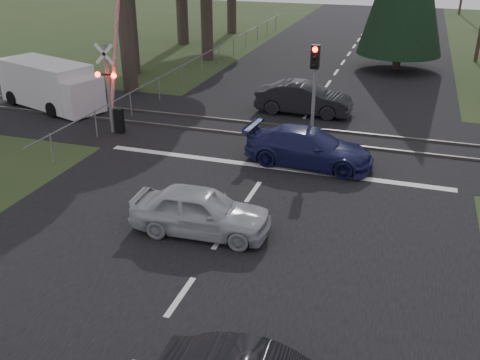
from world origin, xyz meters
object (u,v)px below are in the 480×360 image
at_px(traffic_signal_center, 314,79).
at_px(blue_sedan, 309,147).
at_px(crossing_signal, 113,86).
at_px(silver_car, 201,211).
at_px(dark_car_far, 304,99).
at_px(white_van, 52,85).

relative_size(traffic_signal_center, blue_sedan, 0.86).
xyz_separation_m(crossing_signal, silver_car, (6.62, -6.80, -1.37)).
xyz_separation_m(crossing_signal, traffic_signal_center, (8.27, 0.89, 0.75)).
height_order(crossing_signal, blue_sedan, crossing_signal).
xyz_separation_m(blue_sedan, dark_car_far, (-1.47, 6.10, 0.05)).
height_order(crossing_signal, dark_car_far, crossing_signal).
relative_size(crossing_signal, silver_car, 1.73).
relative_size(traffic_signal_center, silver_car, 1.02).
xyz_separation_m(traffic_signal_center, white_van, (-13.13, 1.45, -1.68)).
relative_size(silver_car, blue_sedan, 0.85).
relative_size(crossing_signal, traffic_signal_center, 1.70).
distance_m(blue_sedan, dark_car_far, 6.28).
bearing_deg(silver_car, crossing_signal, 41.50).
xyz_separation_m(traffic_signal_center, dark_car_far, (-1.20, 4.30, -2.06)).
relative_size(blue_sedan, dark_car_far, 1.05).
bearing_deg(white_van, traffic_signal_center, 12.57).
xyz_separation_m(crossing_signal, dark_car_far, (7.07, 5.19, -1.31)).
relative_size(traffic_signal_center, dark_car_far, 0.91).
distance_m(silver_car, blue_sedan, 6.19).
bearing_deg(dark_car_far, white_van, 104.40).
relative_size(dark_car_far, white_van, 0.75).
relative_size(silver_car, white_van, 0.67).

